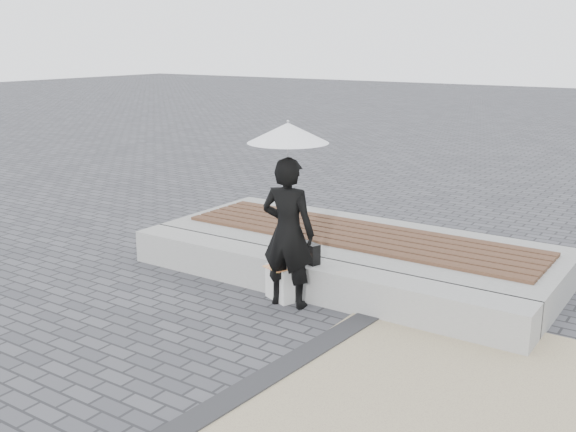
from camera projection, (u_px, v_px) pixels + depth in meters
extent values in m
plane|color=#46464A|center=(217.00, 346.00, 6.33)|extent=(80.00, 80.00, 0.00)
cube|color=#29292B|center=(248.00, 389.00, 5.51)|extent=(0.61, 5.20, 0.04)
cube|color=#9D9C98|center=(308.00, 278.00, 7.56)|extent=(5.00, 0.45, 0.40)
cube|color=gray|center=(358.00, 251.00, 8.52)|extent=(5.00, 2.00, 0.40)
imported|color=black|center=(288.00, 233.00, 7.12)|extent=(0.65, 0.47, 1.63)
cylinder|color=silver|center=(288.00, 183.00, 6.98)|extent=(0.02, 0.02, 0.85)
cone|color=silver|center=(288.00, 133.00, 6.85)|extent=(0.85, 0.85, 0.21)
sphere|color=silver|center=(288.00, 121.00, 6.82)|extent=(0.03, 0.03, 0.03)
cube|color=black|center=(307.00, 252.00, 7.45)|extent=(0.35, 0.21, 0.23)
cube|color=#BBBCB8|center=(280.00, 283.00, 7.42)|extent=(0.40, 0.28, 0.39)
cube|color=#E14253|center=(277.00, 267.00, 7.33)|extent=(0.33, 0.28, 0.01)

